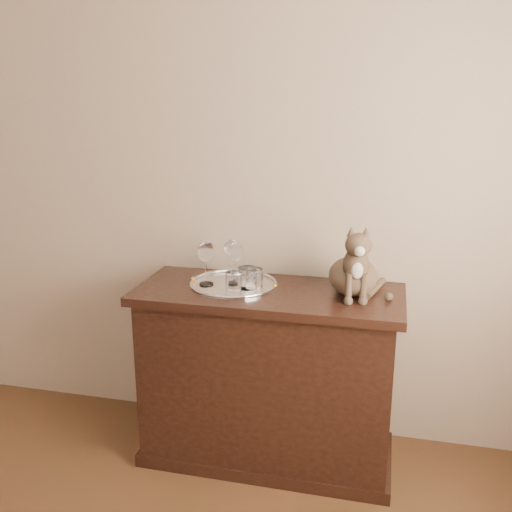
{
  "coord_description": "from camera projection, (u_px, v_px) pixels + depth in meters",
  "views": [
    {
      "loc": [
        1.11,
        -0.42,
        1.69
      ],
      "look_at": [
        0.54,
        1.95,
        1.0
      ],
      "focal_mm": 40.0,
      "sensor_mm": 36.0,
      "label": 1
    }
  ],
  "objects": [
    {
      "name": "tumbler_c",
      "position": [
        255.0,
        278.0,
        2.57
      ],
      "size": [
        0.07,
        0.07,
        0.08
      ],
      "primitive_type": "cylinder",
      "color": "white",
      "rests_on": "tray"
    },
    {
      "name": "tray",
      "position": [
        234.0,
        285.0,
        2.61
      ],
      "size": [
        0.4,
        0.4,
        0.01
      ],
      "primitive_type": "cylinder",
      "color": "white",
      "rests_on": "sideboard"
    },
    {
      "name": "cat",
      "position": [
        354.0,
        258.0,
        2.47
      ],
      "size": [
        0.38,
        0.36,
        0.33
      ],
      "primitive_type": null,
      "rotation": [
        0.0,
        0.0,
        0.18
      ],
      "color": "#473A2A",
      "rests_on": "sideboard"
    },
    {
      "name": "wine_glass_d",
      "position": [
        236.0,
        262.0,
        2.62
      ],
      "size": [
        0.07,
        0.07,
        0.19
      ],
      "primitive_type": null,
      "color": "silver",
      "rests_on": "tray"
    },
    {
      "name": "tumbler_b",
      "position": [
        234.0,
        281.0,
        2.53
      ],
      "size": [
        0.07,
        0.07,
        0.08
      ],
      "primitive_type": "cylinder",
      "color": "white",
      "rests_on": "tray"
    },
    {
      "name": "wine_glass_c",
      "position": [
        206.0,
        263.0,
        2.58
      ],
      "size": [
        0.08,
        0.08,
        0.21
      ],
      "primitive_type": null,
      "color": "silver",
      "rests_on": "tray"
    },
    {
      "name": "tumbler_a",
      "position": [
        247.0,
        278.0,
        2.55
      ],
      "size": [
        0.08,
        0.08,
        0.1
      ],
      "primitive_type": "cylinder",
      "color": "white",
      "rests_on": "tray"
    },
    {
      "name": "sideboard",
      "position": [
        268.0,
        376.0,
        2.67
      ],
      "size": [
        1.2,
        0.5,
        0.85
      ],
      "primitive_type": null,
      "color": "black",
      "rests_on": "ground"
    },
    {
      "name": "wine_glass_b",
      "position": [
        231.0,
        258.0,
        2.7
      ],
      "size": [
        0.07,
        0.07,
        0.18
      ],
      "primitive_type": null,
      "color": "white",
      "rests_on": "tray"
    },
    {
      "name": "wall_back",
      "position": [
        165.0,
        167.0,
        2.84
      ],
      "size": [
        4.0,
        0.1,
        2.7
      ],
      "primitive_type": "cube",
      "color": "#BEA58E",
      "rests_on": "ground"
    }
  ]
}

